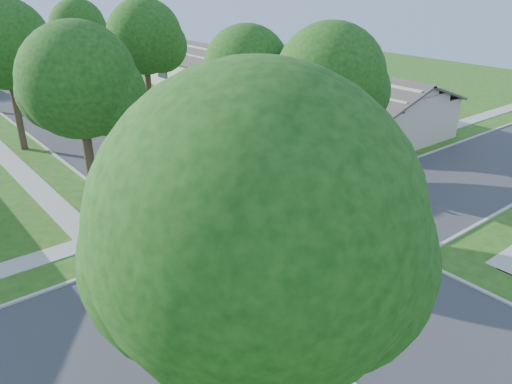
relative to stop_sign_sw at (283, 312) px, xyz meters
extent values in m
plane|color=#255316|center=(4.70, 4.70, -2.03)|extent=(100.00, 100.00, 0.00)
cube|color=#333335|center=(4.70, 4.70, -2.03)|extent=(7.00, 100.00, 0.02)
cube|color=#9E9B91|center=(10.80, 30.70, -2.01)|extent=(1.20, 40.00, 0.04)
cube|color=#9E9B91|center=(12.60, 11.80, -2.01)|extent=(8.80, 3.60, 0.05)
cube|color=gray|center=(0.00, 0.00, -0.68)|extent=(0.06, 0.06, 2.70)
cylinder|color=white|center=(0.00, 0.00, 0.12)|extent=(1.05, 0.02, 1.05)
cylinder|color=red|center=(0.00, 0.00, 0.12)|extent=(0.90, 0.03, 0.90)
cube|color=red|center=(0.00, 0.00, -0.35)|extent=(0.34, 0.03, 0.12)
cube|color=white|center=(0.00, 0.00, -0.35)|extent=(0.30, 0.03, 0.08)
cube|color=#0C5426|center=(0.00, 0.00, 0.69)|extent=(0.80, 0.02, 0.16)
cube|color=#0C5426|center=(0.00, 0.00, 0.87)|extent=(0.02, 0.80, 0.16)
cube|color=gray|center=(9.40, 9.40, -0.68)|extent=(0.06, 0.06, 2.70)
cylinder|color=white|center=(9.40, 9.40, 0.12)|extent=(1.05, 0.02, 1.05)
cylinder|color=red|center=(9.40, 9.40, 0.12)|extent=(0.90, 0.03, 0.90)
cube|color=red|center=(9.40, 9.40, -0.35)|extent=(0.34, 0.03, 0.12)
cube|color=white|center=(9.40, 9.40, -0.35)|extent=(0.30, 0.03, 0.08)
cube|color=#0C5426|center=(9.40, 9.40, 0.69)|extent=(0.80, 0.02, 0.16)
cube|color=#0C5426|center=(9.40, 9.40, 0.87)|extent=(0.02, 0.80, 0.16)
cylinder|color=#38281C|center=(9.40, 13.70, -0.05)|extent=(0.44, 0.44, 3.95)
sphere|color=#143D0F|center=(9.40, 13.70, 3.85)|extent=(4.80, 4.80, 4.80)
sphere|color=#143D0F|center=(10.24, 13.22, 3.25)|extent=(3.46, 3.46, 3.46)
sphere|color=#143D0F|center=(8.68, 14.30, 3.37)|extent=(3.26, 3.26, 3.26)
cylinder|color=#38281C|center=(9.40, 25.70, 0.12)|extent=(0.44, 0.44, 4.30)
sphere|color=#143D0F|center=(9.40, 25.70, 4.48)|extent=(5.40, 5.40, 5.40)
sphere|color=#143D0F|center=(10.35, 25.16, 3.81)|extent=(3.89, 3.89, 3.89)
sphere|color=#143D0F|center=(8.59, 26.38, 3.94)|extent=(3.67, 3.67, 3.67)
cylinder|color=#38281C|center=(9.40, 38.70, 0.07)|extent=(0.44, 0.44, 4.20)
sphere|color=#143D0F|center=(9.40, 38.70, 4.19)|extent=(5.00, 5.00, 5.00)
sphere|color=#143D0F|center=(10.28, 38.20, 3.57)|extent=(3.60, 3.60, 3.60)
sphere|color=#143D0F|center=(8.65, 39.33, 3.69)|extent=(3.40, 3.40, 3.40)
cylinder|color=#38281C|center=(0.00, 13.70, 0.09)|extent=(0.44, 0.44, 4.25)
sphere|color=#143D0F|center=(0.00, 13.70, 4.34)|extent=(5.20, 5.20, 5.20)
sphere|color=#143D0F|center=(0.91, 13.18, 3.69)|extent=(3.74, 3.74, 3.74)
sphere|color=#143D0F|center=(-0.78, 14.35, 3.82)|extent=(3.54, 3.54, 3.54)
cylinder|color=#38281C|center=(0.00, 25.70, 0.19)|extent=(0.44, 0.44, 4.44)
sphere|color=#143D0F|center=(0.00, 25.70, 4.73)|extent=(5.60, 5.60, 5.60)
sphere|color=#143D0F|center=(0.98, 25.14, 4.03)|extent=(4.03, 4.03, 4.03)
sphere|color=#143D0F|center=(-2.80, -2.30, 4.52)|extent=(6.00, 6.00, 6.00)
sphere|color=#143D0F|center=(-1.75, -2.90, 3.77)|extent=(4.32, 4.32, 4.32)
sphere|color=#143D0F|center=(-3.70, -1.55, 3.92)|extent=(4.08, 4.08, 4.08)
cylinder|color=#38281C|center=(11.00, 8.90, -0.26)|extent=(0.44, 0.44, 3.54)
sphere|color=#143D0F|center=(11.00, 8.90, 3.83)|extent=(5.60, 5.60, 5.60)
sphere|color=#143D0F|center=(11.98, 8.34, 3.13)|extent=(4.03, 4.03, 4.03)
sphere|color=#143D0F|center=(10.16, 9.60, 3.27)|extent=(3.81, 3.81, 3.81)
cube|color=beige|center=(20.70, 15.70, -0.63)|extent=(8.00, 13.00, 2.80)
cube|color=#403C37|center=(22.70, 15.70, 1.42)|extent=(4.42, 13.60, 1.56)
cube|color=#403C37|center=(18.70, 15.70, 1.42)|extent=(4.42, 13.60, 1.56)
cube|color=silver|center=(16.67, 11.80, -0.93)|extent=(0.06, 3.20, 2.20)
cube|color=silver|center=(16.67, 16.35, -1.03)|extent=(0.06, 0.90, 2.00)
cube|color=#1E2633|center=(16.67, 18.95, -0.48)|extent=(0.06, 1.80, 1.10)
cube|color=beige|center=(20.70, 33.70, -0.63)|extent=(8.00, 13.00, 2.80)
cube|color=#403C37|center=(22.70, 33.70, 1.42)|extent=(4.42, 13.60, 1.56)
cube|color=#403C37|center=(18.70, 33.70, 1.42)|extent=(4.42, 13.60, 1.56)
cube|color=silver|center=(16.67, 29.80, -0.93)|extent=(0.06, 3.20, 2.20)
cube|color=silver|center=(16.67, 34.35, -1.03)|extent=(0.06, 0.90, 2.00)
cube|color=#1E2633|center=(16.67, 36.95, -0.48)|extent=(0.06, 1.80, 1.10)
imported|color=#551211|center=(10.70, 10.20, -1.31)|extent=(4.61, 2.95, 1.44)
imported|color=black|center=(5.90, 37.42, -1.23)|extent=(2.37, 4.89, 1.61)
camera|label=1|loc=(-7.73, -8.42, 8.68)|focal=35.00mm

